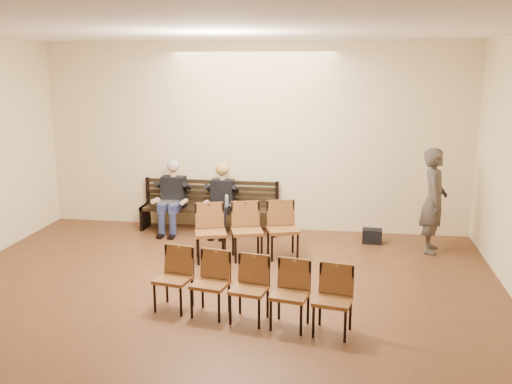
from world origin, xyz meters
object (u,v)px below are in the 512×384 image
at_px(seated_woman, 221,202).
at_px(passerby, 434,193).
at_px(chair_row_back, 249,290).
at_px(laptop, 168,203).
at_px(water_bottle, 227,207).
at_px(bag, 372,236).
at_px(chair_row_front, 247,231).
at_px(seated_man, 172,197).
at_px(bench, 209,219).

relative_size(seated_woman, passerby, 0.60).
xyz_separation_m(passerby, chair_row_back, (-2.58, -3.09, -0.60)).
relative_size(laptop, chair_row_back, 0.15).
height_order(water_bottle, bag, water_bottle).
relative_size(water_bottle, passerby, 0.11).
xyz_separation_m(water_bottle, chair_row_front, (0.56, -1.10, -0.10)).
xyz_separation_m(seated_man, chair_row_front, (1.65, -1.33, -0.20)).
distance_m(seated_woman, chair_row_front, 1.51).
bearing_deg(seated_man, bag, -2.57).
bearing_deg(seated_woman, chair_row_back, -72.51).
bearing_deg(passerby, water_bottle, 94.54).
height_order(bench, seated_man, seated_man).
xyz_separation_m(seated_man, water_bottle, (1.08, -0.23, -0.10)).
height_order(laptop, passerby, passerby).
height_order(seated_man, laptop, seated_man).
distance_m(laptop, passerby, 4.72).
bearing_deg(passerby, chair_row_back, 148.74).
xyz_separation_m(seated_woman, laptop, (-0.98, -0.14, -0.02)).
bearing_deg(bag, chair_row_front, -150.27).
height_order(bag, chair_row_back, chair_row_back).
relative_size(laptop, water_bottle, 1.66).
height_order(bench, water_bottle, water_bottle).
height_order(bench, laptop, laptop).
height_order(seated_woman, chair_row_back, seated_woman).
height_order(bench, bag, bench).
bearing_deg(water_bottle, bench, 140.25).
bearing_deg(bench, passerby, -8.59).
relative_size(bench, passerby, 1.29).
xyz_separation_m(water_bottle, bag, (2.60, 0.06, -0.43)).
bearing_deg(seated_man, seated_woman, 0.00).
xyz_separation_m(laptop, chair_row_front, (1.69, -1.19, -0.12)).
bearing_deg(bench, seated_man, -169.79).
relative_size(bench, seated_woman, 2.16).
height_order(passerby, chair_row_front, passerby).
xyz_separation_m(seated_woman, chair_row_back, (1.12, -3.57, -0.20)).
relative_size(seated_man, laptop, 3.64).
bearing_deg(chair_row_back, bag, 74.74).
bearing_deg(chair_row_back, water_bottle, 116.51).
bearing_deg(seated_woman, laptop, -172.11).
relative_size(seated_man, bag, 3.89).
xyz_separation_m(seated_man, bag, (3.68, -0.17, -0.53)).
bearing_deg(passerby, laptop, 94.40).
bearing_deg(seated_man, chair_row_front, -38.91).
bearing_deg(bag, seated_man, 177.43).
bearing_deg(water_bottle, chair_row_back, -73.72).
bearing_deg(chair_row_front, chair_row_back, -96.85).
relative_size(bench, seated_man, 1.98).
bearing_deg(chair_row_front, bag, 12.40).
distance_m(water_bottle, passerby, 3.59).
bearing_deg(bag, water_bottle, -178.62).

